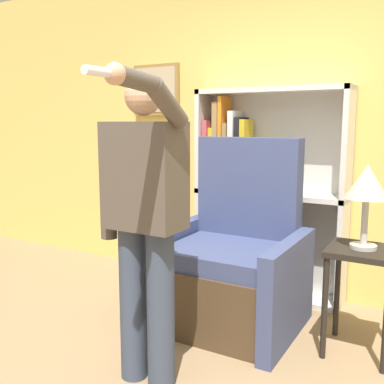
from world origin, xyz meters
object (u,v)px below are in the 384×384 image
(person_standing, at_px, (144,215))
(table_lamp, at_px, (367,186))
(armchair, at_px, (232,267))
(bookcase, at_px, (250,196))
(side_table, at_px, (362,271))

(person_standing, distance_m, table_lamp, 1.34)
(armchair, height_order, table_lamp, armchair)
(bookcase, xyz_separation_m, side_table, (1.02, -0.67, -0.29))
(armchair, bearing_deg, table_lamp, -1.35)
(armchair, xyz_separation_m, person_standing, (-0.08, -0.94, 0.54))
(armchair, relative_size, side_table, 1.96)
(armchair, xyz_separation_m, table_lamp, (0.88, -0.02, 0.66))
(armchair, height_order, person_standing, person_standing)
(person_standing, height_order, table_lamp, person_standing)
(table_lamp, bearing_deg, bookcase, 146.69)
(person_standing, bearing_deg, bookcase, 91.98)
(person_standing, relative_size, table_lamp, 3.24)
(person_standing, distance_m, side_table, 1.40)
(armchair, relative_size, table_lamp, 2.57)
(bookcase, relative_size, table_lamp, 3.32)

